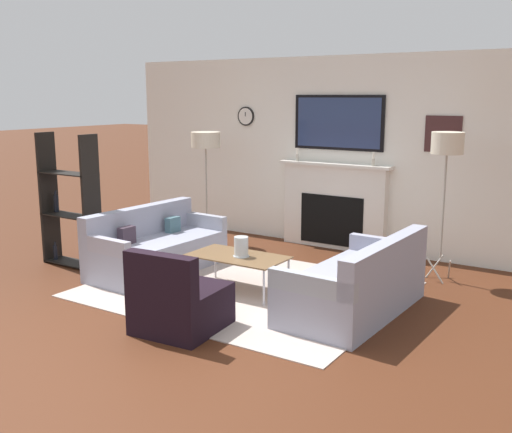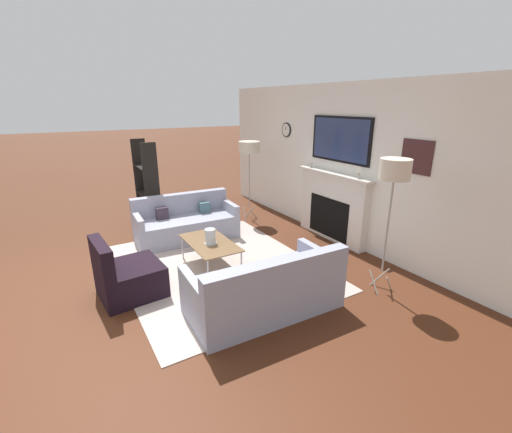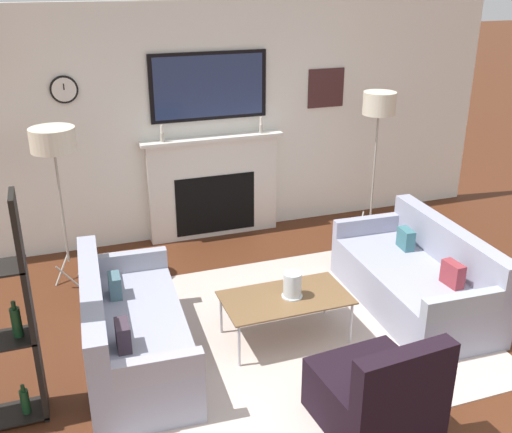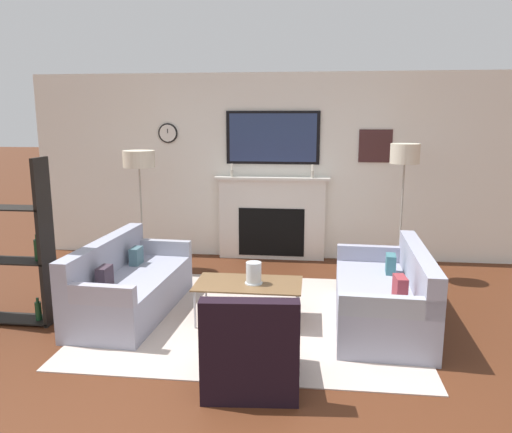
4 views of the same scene
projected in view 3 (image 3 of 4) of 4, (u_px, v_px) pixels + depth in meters
The scene contains 9 objects.
fireplace_wall at pixel (210, 134), 6.95m from camera, with size 7.21×0.28×2.70m.
area_rug at pixel (284, 331), 5.35m from camera, with size 3.30×2.69×0.01m.
couch_left at pixel (130, 333), 4.83m from camera, with size 0.87×1.81×0.79m.
couch_right at pixel (417, 280), 5.66m from camera, with size 0.94×1.81×0.79m.
armchair at pixel (377, 396), 4.14m from camera, with size 0.78×0.81×0.80m.
coffee_table at pixel (286, 299), 5.10m from camera, with size 1.09×0.59×0.41m.
hurricane_candle at pixel (292, 286), 5.06m from camera, with size 0.18×0.18×0.22m.
floor_lamp_left at pixel (53, 142), 5.60m from camera, with size 0.43×0.43×1.64m.
floor_lamp_right at pixel (379, 106), 6.64m from camera, with size 0.37×0.37×1.76m.
Camera 3 is at (-1.76, -2.32, 2.99)m, focal length 42.00 mm.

